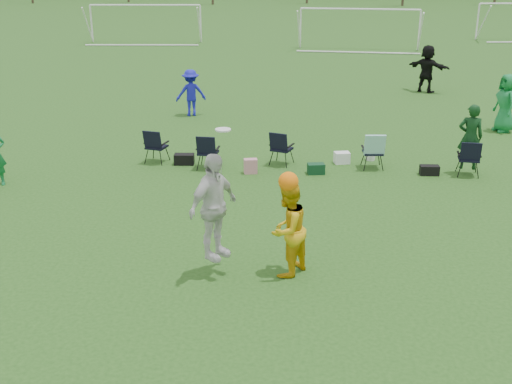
# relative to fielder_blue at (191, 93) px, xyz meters

# --- Properties ---
(ground) EXTENTS (260.00, 260.00, 0.00)m
(ground) POSITION_rel_fielder_blue_xyz_m (3.05, -13.55, -0.84)
(ground) COLOR #204B17
(ground) RESTS_ON ground
(fielder_blue) EXTENTS (1.23, 0.96, 1.68)m
(fielder_blue) POSITION_rel_fielder_blue_xyz_m (0.00, 0.00, 0.00)
(fielder_blue) COLOR #181AB9
(fielder_blue) RESTS_ON ground
(fielder_green_far) EXTENTS (0.85, 1.07, 1.92)m
(fielder_green_far) POSITION_rel_fielder_blue_xyz_m (10.74, -1.24, 0.12)
(fielder_green_far) COLOR #157838
(fielder_green_far) RESTS_ON ground
(fielder_black) EXTENTS (1.85, 1.56, 1.99)m
(fielder_black) POSITION_rel_fielder_blue_xyz_m (9.18, 5.18, 0.16)
(fielder_black) COLOR black
(fielder_black) RESTS_ON ground
(center_contest) EXTENTS (2.34, 1.33, 2.79)m
(center_contest) POSITION_rel_fielder_blue_xyz_m (3.43, -12.18, 0.30)
(center_contest) COLOR silver
(center_contest) RESTS_ON ground
(sideline_setup) EXTENTS (9.23, 1.77, 1.90)m
(sideline_setup) POSITION_rel_fielder_blue_xyz_m (4.93, -5.78, -0.28)
(sideline_setup) COLOR #0E3415
(sideline_setup) RESTS_ON ground
(goal_left) EXTENTS (7.39, 0.76, 2.46)m
(goal_left) POSITION_rel_fielder_blue_xyz_m (-6.95, 20.45, 1.08)
(goal_left) COLOR white
(goal_left) RESTS_ON ground
(goal_mid) EXTENTS (7.40, 0.63, 2.46)m
(goal_mid) POSITION_rel_fielder_blue_xyz_m (7.05, 18.45, 1.08)
(goal_mid) COLOR white
(goal_mid) RESTS_ON ground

